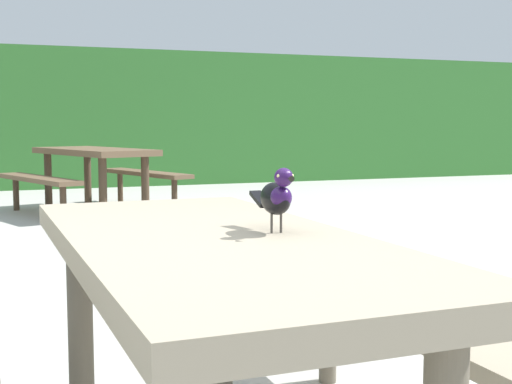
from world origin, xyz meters
TOP-DOWN VIEW (x-y plane):
  - hedge_wall at (0.00, 10.83)m, footprint 28.00×2.31m
  - picnic_table_foreground at (0.29, 0.02)m, footprint 1.70×1.81m
  - bird_grackle at (0.46, -0.03)m, footprint 0.07×0.29m
  - picnic_table_mid_left at (0.93, 6.68)m, footprint 2.15×2.17m

SIDE VIEW (x-z plane):
  - picnic_table_foreground at x=0.29m, z-range 0.19..0.93m
  - picnic_table_mid_left at x=0.93m, z-range 0.19..0.93m
  - bird_grackle at x=0.46m, z-range 0.75..0.94m
  - hedge_wall at x=0.00m, z-range 0.00..2.23m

